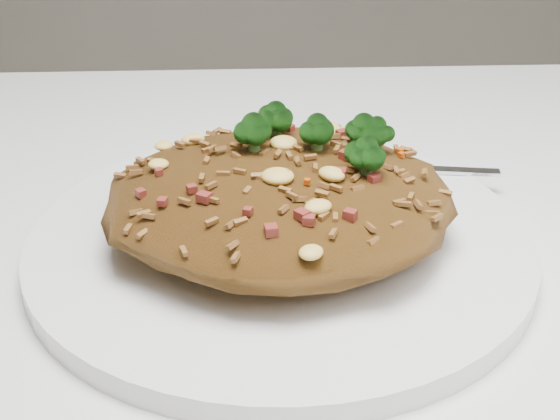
% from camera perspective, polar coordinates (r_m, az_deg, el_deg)
% --- Properties ---
extents(plate, '(0.30, 0.30, 0.01)m').
position_cam_1_polar(plate, '(0.47, 0.00, -2.36)').
color(plate, white).
rests_on(plate, dining_table).
extents(fried_rice, '(0.20, 0.18, 0.07)m').
position_cam_1_polar(fried_rice, '(0.45, 0.10, 1.77)').
color(fried_rice, brown).
rests_on(fried_rice, plate).
extents(fork, '(0.16, 0.04, 0.00)m').
position_cam_1_polar(fork, '(0.55, 8.21, 3.05)').
color(fork, silver).
rests_on(fork, plate).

